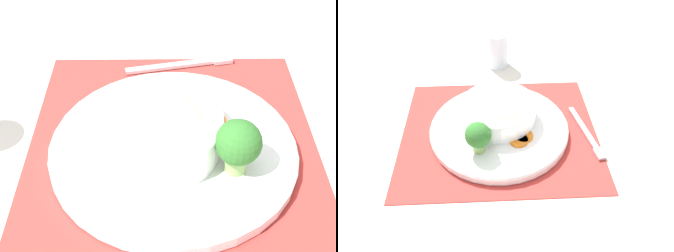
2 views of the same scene
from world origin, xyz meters
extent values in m
plane|color=beige|center=(0.00, 0.00, 0.00)|extent=(4.00, 4.00, 0.00)
cube|color=#B2332D|center=(0.00, 0.00, 0.00)|extent=(0.48, 0.41, 0.00)
cylinder|color=white|center=(0.00, 0.00, 0.01)|extent=(0.33, 0.33, 0.02)
torus|color=white|center=(0.00, 0.00, 0.02)|extent=(0.33, 0.33, 0.01)
cylinder|color=white|center=(0.00, -0.03, 0.04)|extent=(0.18, 0.18, 0.05)
torus|color=white|center=(0.00, -0.03, 0.07)|extent=(0.18, 0.18, 0.01)
ellipsoid|color=beige|center=(0.00, -0.03, 0.06)|extent=(0.15, 0.15, 0.05)
cylinder|color=#84AD5B|center=(0.05, 0.08, 0.03)|extent=(0.03, 0.03, 0.02)
sphere|color=#2D6B28|center=(0.05, 0.08, 0.07)|extent=(0.06, 0.06, 0.06)
sphere|color=#2D6B28|center=(0.03, 0.08, 0.07)|extent=(0.03, 0.03, 0.03)
sphere|color=#2D6B28|center=(0.06, 0.07, 0.07)|extent=(0.02, 0.02, 0.02)
cylinder|color=orange|center=(-0.04, 0.05, 0.02)|extent=(0.04, 0.04, 0.01)
cylinder|color=orange|center=(-0.05, 0.04, 0.02)|extent=(0.04, 0.04, 0.01)
cube|color=#B7B7BC|center=(-0.21, 0.02, 0.01)|extent=(0.04, 0.18, 0.01)
cube|color=#B7B7BC|center=(-0.22, 0.09, 0.01)|extent=(0.03, 0.04, 0.01)
camera|label=1|loc=(0.45, -0.03, 0.45)|focal=50.00mm
camera|label=2|loc=(0.03, 0.58, 0.55)|focal=35.00mm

